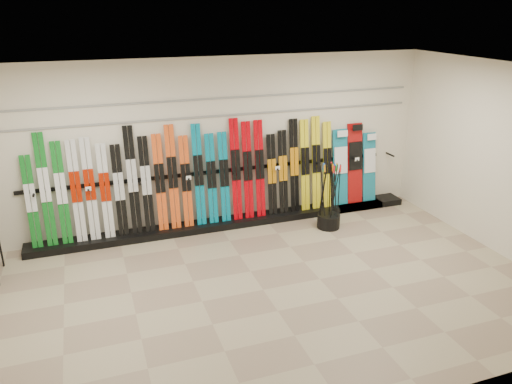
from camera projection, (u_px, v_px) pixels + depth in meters
name	position (u px, v px, depth m)	size (l,w,h in m)	color
floor	(263.00, 290.00, 7.07)	(8.00, 8.00, 0.00)	gray
back_wall	(214.00, 144.00, 8.75)	(8.00, 8.00, 0.00)	beige
right_wall	(503.00, 161.00, 7.80)	(5.00, 5.00, 0.00)	beige
ceiling	(264.00, 75.00, 6.02)	(8.00, 8.00, 0.00)	silver
ski_rack_base	(232.00, 222.00, 9.14)	(8.00, 0.40, 0.12)	black
skis	(193.00, 179.00, 8.66)	(5.38, 0.25, 1.84)	#126E1F
snowboards	(354.00, 166.00, 9.71)	(0.93, 0.24, 1.56)	#14728C
pole_bin	(328.00, 221.00, 9.02)	(0.41, 0.41, 0.25)	black
ski_poles	(330.00, 196.00, 8.85)	(0.37, 0.32, 1.18)	black
slatwall_rail_0	(214.00, 116.00, 8.56)	(7.60, 0.02, 0.03)	gray
slatwall_rail_1	(213.00, 99.00, 8.46)	(7.60, 0.02, 0.03)	gray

